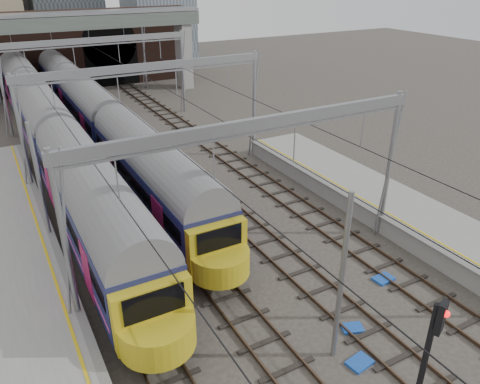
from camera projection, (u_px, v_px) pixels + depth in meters
tracks at (195, 214)px, 28.25m from camera, size 14.40×80.00×0.22m
overhead_line at (150, 84)px, 30.51m from camera, size 16.80×80.00×8.00m
retaining_wall at (79, 51)px, 56.08m from camera, size 28.00×2.75×9.00m
overbridge at (73, 32)px, 49.52m from camera, size 28.00×3.00×9.25m
train_main at (69, 87)px, 47.02m from camera, size 2.92×67.38×4.98m
train_second at (42, 118)px, 37.21m from camera, size 3.05×52.78×5.16m
signal_near_centre at (427, 359)px, 13.33m from camera, size 0.43×0.49×5.49m
equip_cover_a at (352, 328)px, 19.27m from camera, size 1.04×0.89×0.10m
equip_cover_b at (360, 363)px, 17.59m from camera, size 1.05×0.81×0.11m
equip_cover_c at (383, 279)px, 22.31m from camera, size 1.01×0.75×0.11m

